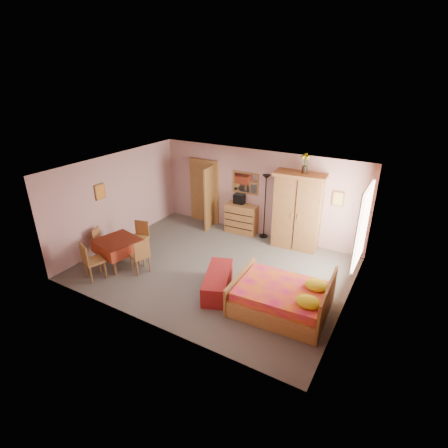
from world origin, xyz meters
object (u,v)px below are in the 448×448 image
Objects in this scene: chest_of_drawers at (242,218)px; floor_lamp at (265,207)px; wardrobe at (298,211)px; chair_north at (140,238)px; stereo at (239,199)px; sunflower_vase at (305,163)px; bench at (218,282)px; chair_west at (103,243)px; dining_table at (119,252)px; chair_south at (94,260)px; wall_mirror at (246,183)px; bed at (281,291)px; chair_east at (140,255)px.

chest_of_drawers is 0.50× the size of floor_lamp.
wardrobe is 2.42× the size of chair_north.
chest_of_drawers is at bearing -177.59° from floor_lamp.
sunflower_vase reaches higher than stereo.
bench is at bearing -109.10° from wardrobe.
sunflower_vase reaches higher than chair_west.
wardrobe is 4.95m from dining_table.
sunflower_vase is at bearing 13.51° from wardrobe.
chair_south is (-1.88, -4.14, 0.02)m from chest_of_drawers.
floor_lamp is 2.17× the size of chair_north.
chair_west is (-2.47, -3.52, -1.13)m from wall_mirror.
wardrobe is at bearing -161.55° from sunflower_vase.
chair_west is at bearing 173.76° from dining_table.
dining_table is at bearing -174.65° from bench.
stereo is at bearing 177.13° from sunflower_vase.
wardrobe reaches higher than bed.
wall_mirror is at bearing 166.40° from floor_lamp.
wardrobe reaches higher than chest_of_drawers.
bench is 2.17m from chair_east.
bed is at bearing 33.26° from chair_south.
chest_of_drawers is 1.84× the size of sunflower_vase.
sunflower_vase is at bearing 74.66° from bench.
chair_north is at bearing 112.87° from chair_west.
bench is at bearing 5.35° from dining_table.
dining_table reaches higher than bench.
bed reaches higher than chair_west.
chair_north is at bearing -144.64° from sunflower_vase.
bench is at bearing -75.33° from chest_of_drawers.
floor_lamp reaches higher than stereo.
wall_mirror is at bearing 86.82° from chest_of_drawers.
stereo is at bearing 109.68° from bench.
chair_north is (-2.80, 0.48, 0.21)m from bench.
stereo is at bearing 63.55° from dining_table.
floor_lamp is at bearing 113.71° from chair_west.
wall_mirror is 3.54m from chair_north.
dining_table is (-1.84, -3.59, -1.19)m from wall_mirror.
bed is at bearing -62.10° from chair_east.
sunflower_vase reaches higher than wardrobe.
bed is 4.36m from dining_table.
wardrobe is at bearing 67.22° from chair_south.
sunflower_vase reaches higher than bench.
wall_mirror is 2.68× the size of stereo.
bed is 2.06× the size of chair_south.
chair_east is at bearing 118.55° from chair_north.
dining_table is (-4.34, -0.35, -0.10)m from bed.
floor_lamp is at bearing -0.77° from chest_of_drawers.
wall_mirror is 1.64× the size of sunflower_vase.
wardrobe is at bearing 75.84° from bench.
bench is (-1.50, -0.08, -0.22)m from bed.
wall_mirror is 0.44× the size of bed.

